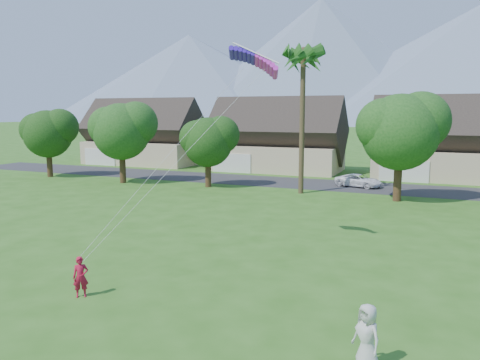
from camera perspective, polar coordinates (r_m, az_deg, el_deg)
The scene contains 10 objects.
ground at distance 15.37m, azimuth -15.45°, elevation -19.41°, with size 500.00×500.00×0.00m, color #2D6019.
street at distance 45.94m, azimuth 11.64°, elevation -0.65°, with size 90.00×7.00×0.01m, color #2D2D30.
kite_flyer at distance 19.29m, azimuth -18.85°, elevation -11.12°, with size 0.58×0.38×1.59m, color #AC132F.
watcher at distance 14.01m, azimuth 15.21°, elevation -17.98°, with size 0.92×0.60×1.87m, color beige.
parked_car at distance 45.51m, azimuth 14.25°, elevation -0.06°, with size 1.98×4.29×1.19m, color white.
mountain_ridge at distance 271.47m, azimuth 23.60°, elevation 12.36°, with size 540.00×240.00×70.00m.
houses_row at distance 54.30m, azimuth 14.11°, elevation 4.30°, with size 72.75×8.19×8.86m.
tree_row at distance 39.76m, azimuth 8.52°, elevation 5.13°, with size 62.27×6.67×8.45m.
fan_palm at distance 40.76m, azimuth 7.74°, elevation 14.96°, with size 3.00×3.00×13.80m.
parafoil_kite at distance 23.46m, azimuth 1.89°, elevation 14.52°, with size 2.73×1.22×0.50m.
Camera 1 is at (8.61, -10.57, 7.09)m, focal length 35.00 mm.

